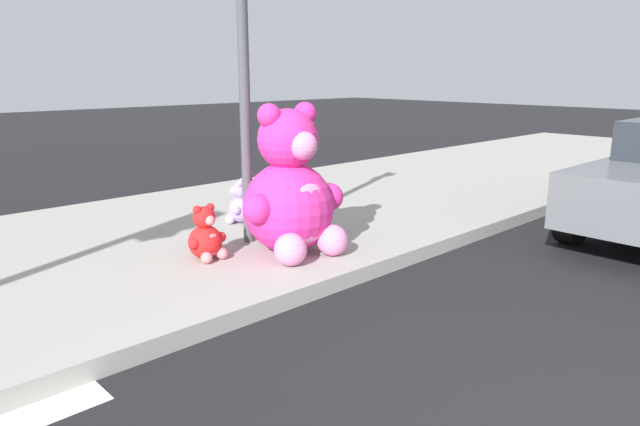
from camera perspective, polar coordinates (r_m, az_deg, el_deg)
sidewalk at (r=6.28m, az=-18.83°, el=-3.59°), size 28.00×4.40×0.15m
sign_pole at (r=5.82m, az=-7.59°, el=13.44°), size 0.56×0.11×3.20m
plush_pink_large at (r=5.53m, az=-2.90°, el=1.88°), size 1.12×1.00×1.46m
plush_red at (r=5.51m, az=-11.31°, el=-2.39°), size 0.41×0.36×0.53m
plush_lavender at (r=6.78m, az=-7.92°, el=0.77°), size 0.37×0.37×0.52m
plush_lime at (r=6.51m, az=-1.94°, el=0.82°), size 0.47×0.47×0.65m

